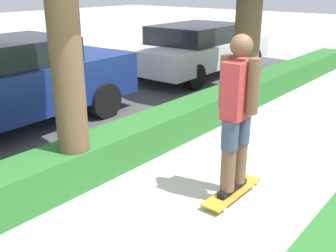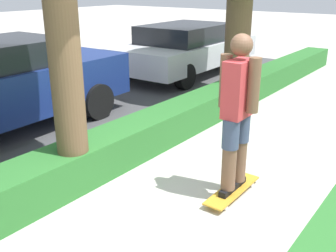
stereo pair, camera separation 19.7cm
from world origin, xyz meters
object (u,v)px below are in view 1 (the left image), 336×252
(skateboard, at_px, (232,192))
(parked_car_rear, at_px, (198,48))
(skater_person, at_px, (237,112))
(parked_car_middle, at_px, (6,83))

(skateboard, distance_m, parked_car_rear, 6.57)
(skateboard, relative_size, skater_person, 0.53)
(skateboard, height_order, parked_car_middle, parked_car_middle)
(skateboard, bearing_deg, parked_car_rear, 38.83)
(skateboard, height_order, parked_car_rear, parked_car_rear)
(parked_car_middle, bearing_deg, skateboard, -86.12)
(skateboard, xyz_separation_m, parked_car_middle, (-0.41, 4.09, 0.73))
(skater_person, distance_m, parked_car_rear, 6.55)
(parked_car_rear, bearing_deg, parked_car_middle, 178.66)
(skater_person, height_order, parked_car_middle, skater_person)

